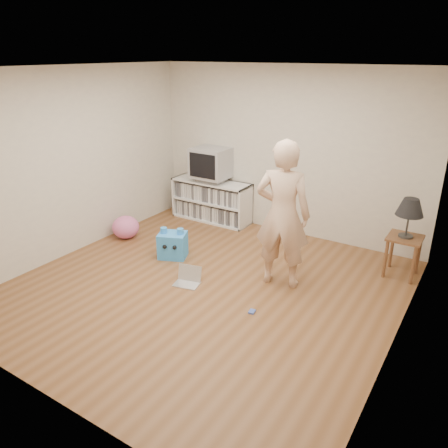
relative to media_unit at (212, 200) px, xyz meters
name	(u,v)px	position (x,y,z in m)	size (l,w,h in m)	color
ground	(205,287)	(1.25, -2.04, -0.35)	(4.50, 4.50, 0.00)	brown
walls	(203,188)	(1.25, -2.04, 0.95)	(4.52, 4.52, 2.60)	silver
ceiling	(201,68)	(1.25, -2.04, 2.25)	(4.50, 4.50, 0.01)	white
media_unit	(212,200)	(0.00, 0.00, 0.00)	(1.40, 0.45, 0.70)	white
dvd_deck	(211,179)	(0.00, -0.02, 0.39)	(0.45, 0.35, 0.07)	gray
crt_tv	(211,163)	(0.00, -0.02, 0.67)	(0.60, 0.53, 0.50)	#A0A0A5
side_table	(404,246)	(3.24, -0.39, 0.07)	(0.42, 0.42, 0.55)	brown
table_lamp	(410,208)	(3.24, -0.39, 0.59)	(0.34, 0.34, 0.52)	#333333
person	(283,215)	(1.98, -1.42, 0.57)	(0.67, 0.44, 1.85)	beige
laptop	(188,279)	(1.01, -2.06, -0.29)	(0.36, 0.32, 0.22)	silver
playing_cards	(252,312)	(2.03, -2.21, -0.34)	(0.07, 0.09, 0.02)	#4961C3
plush_blue	(173,245)	(0.37, -1.56, -0.16)	(0.47, 0.43, 0.44)	#2F8DEA
plush_pink	(126,227)	(-0.70, -1.41, -0.17)	(0.42, 0.42, 0.36)	#D763A1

